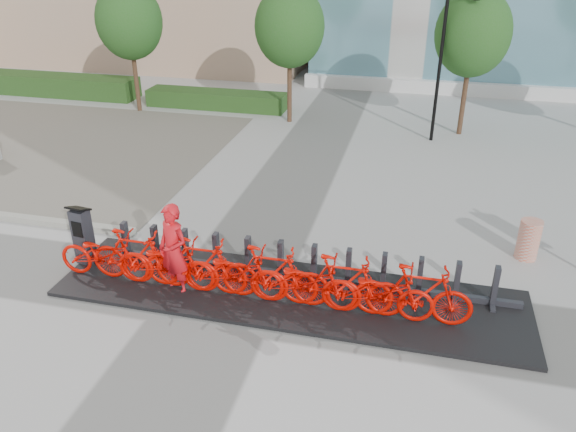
% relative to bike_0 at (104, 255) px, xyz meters
% --- Properties ---
extents(ground, '(120.00, 120.00, 0.00)m').
position_rel_bike_0_xyz_m(ground, '(2.60, 0.05, -0.62)').
color(ground, '#AEAEAE').
extents(gravel_patch, '(14.00, 14.00, 0.00)m').
position_rel_bike_0_xyz_m(gravel_patch, '(-7.40, 7.05, -0.61)').
color(gravel_patch, slate).
rests_on(gravel_patch, ground).
extents(hedge_a, '(10.00, 1.40, 0.90)m').
position_rel_bike_0_xyz_m(hedge_a, '(-11.40, 13.55, -0.17)').
color(hedge_a, '#1E3C14').
rests_on(hedge_a, ground).
extents(hedge_b, '(6.00, 1.20, 0.70)m').
position_rel_bike_0_xyz_m(hedge_b, '(-2.40, 13.25, -0.27)').
color(hedge_b, '#1E3C14').
rests_on(hedge_b, ground).
extents(tree_0, '(2.60, 2.60, 5.10)m').
position_rel_bike_0_xyz_m(tree_0, '(-5.40, 12.05, 2.97)').
color(tree_0, brown).
rests_on(tree_0, ground).
extents(tree_1, '(2.60, 2.60, 5.10)m').
position_rel_bike_0_xyz_m(tree_1, '(1.10, 12.05, 2.97)').
color(tree_1, brown).
rests_on(tree_1, ground).
extents(tree_2, '(2.60, 2.60, 5.10)m').
position_rel_bike_0_xyz_m(tree_2, '(7.60, 12.05, 2.97)').
color(tree_2, brown).
rests_on(tree_2, ground).
extents(streetlamp, '(2.00, 0.20, 5.00)m').
position_rel_bike_0_xyz_m(streetlamp, '(6.60, 11.05, 2.52)').
color(streetlamp, black).
rests_on(streetlamp, ground).
extents(dock_pad, '(9.60, 2.40, 0.08)m').
position_rel_bike_0_xyz_m(dock_pad, '(3.90, 0.35, -0.58)').
color(dock_pad, black).
rests_on(dock_pad, ground).
extents(dock_rail_posts, '(8.02, 0.50, 0.85)m').
position_rel_bike_0_xyz_m(dock_rail_posts, '(3.96, 0.82, -0.11)').
color(dock_rail_posts, '#28292F').
rests_on(dock_rail_posts, dock_pad).
extents(bike_0, '(2.04, 0.71, 1.07)m').
position_rel_bike_0_xyz_m(bike_0, '(0.00, 0.00, 0.00)').
color(bike_0, red).
rests_on(bike_0, dock_pad).
extents(bike_1, '(1.98, 0.56, 1.19)m').
position_rel_bike_0_xyz_m(bike_1, '(0.72, 0.00, 0.06)').
color(bike_1, red).
rests_on(bike_1, dock_pad).
extents(bike_2, '(2.04, 0.71, 1.07)m').
position_rel_bike_0_xyz_m(bike_2, '(1.44, 0.00, 0.00)').
color(bike_2, red).
rests_on(bike_2, dock_pad).
extents(bike_3, '(1.98, 0.56, 1.19)m').
position_rel_bike_0_xyz_m(bike_3, '(2.16, 0.00, 0.06)').
color(bike_3, red).
rests_on(bike_3, dock_pad).
extents(bike_4, '(2.04, 0.71, 1.07)m').
position_rel_bike_0_xyz_m(bike_4, '(2.88, 0.00, 0.00)').
color(bike_4, red).
rests_on(bike_4, dock_pad).
extents(bike_5, '(1.98, 0.56, 1.19)m').
position_rel_bike_0_xyz_m(bike_5, '(3.60, 0.00, 0.06)').
color(bike_5, red).
rests_on(bike_5, dock_pad).
extents(bike_6, '(2.04, 0.71, 1.07)m').
position_rel_bike_0_xyz_m(bike_6, '(4.32, 0.00, 0.00)').
color(bike_6, red).
rests_on(bike_6, dock_pad).
extents(bike_7, '(1.98, 0.56, 1.19)m').
position_rel_bike_0_xyz_m(bike_7, '(5.04, 0.00, 0.06)').
color(bike_7, red).
rests_on(bike_7, dock_pad).
extents(bike_8, '(2.04, 0.71, 1.07)m').
position_rel_bike_0_xyz_m(bike_8, '(5.76, 0.00, 0.00)').
color(bike_8, red).
rests_on(bike_8, dock_pad).
extents(bike_9, '(1.98, 0.56, 1.19)m').
position_rel_bike_0_xyz_m(bike_9, '(6.48, 0.00, 0.06)').
color(bike_9, red).
rests_on(bike_9, dock_pad).
extents(kiosk, '(0.47, 0.41, 1.40)m').
position_rel_bike_0_xyz_m(kiosk, '(-0.76, 0.45, 0.13)').
color(kiosk, '#28292F').
rests_on(kiosk, dock_pad).
extents(worker_red, '(0.85, 0.72, 1.98)m').
position_rel_bike_0_xyz_m(worker_red, '(1.64, -0.08, 0.37)').
color(worker_red, red).
rests_on(worker_red, ground).
extents(construction_barrel, '(0.62, 0.62, 0.94)m').
position_rel_bike_0_xyz_m(construction_barrel, '(8.82, 3.10, -0.15)').
color(construction_barrel, '#D8461F').
rests_on(construction_barrel, ground).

